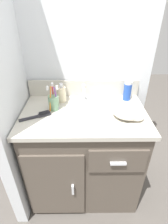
{
  "coord_description": "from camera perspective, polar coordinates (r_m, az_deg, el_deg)",
  "views": [
    {
      "loc": [
        -0.01,
        -1.02,
        1.46
      ],
      "look_at": [
        0.0,
        -0.03,
        0.84
      ],
      "focal_mm": 28.0,
      "sensor_mm": 36.0,
      "label": 1
    }
  ],
  "objects": [
    {
      "name": "hairbrush",
      "position": [
        1.19,
        -14.3,
        -1.04
      ],
      "size": [
        0.2,
        0.11,
        0.03
      ],
      "rotation": [
        0.0,
        0.0,
        0.43
      ],
      "color": "#232328",
      "rests_on": "vanity"
    },
    {
      "name": "shaving_cream_can",
      "position": [
        1.37,
        14.0,
        6.8
      ],
      "size": [
        0.06,
        0.06,
        0.15
      ],
      "color": "#234CB2",
      "rests_on": "vanity"
    },
    {
      "name": "toothbrush_cup",
      "position": [
        1.23,
        -9.86,
        3.25
      ],
      "size": [
        0.08,
        0.11,
        0.19
      ],
      "color": "gray",
      "rests_on": "vanity"
    },
    {
      "name": "vanity",
      "position": [
        1.45,
        -0.07,
        -13.54
      ],
      "size": [
        0.87,
        0.56,
        0.82
      ],
      "color": "brown",
      "rests_on": "ground_plane"
    },
    {
      "name": "backsplash",
      "position": [
        1.4,
        -0.12,
        7.82
      ],
      "size": [
        0.87,
        0.02,
        0.13
      ],
      "color": "beige",
      "rests_on": "vanity"
    },
    {
      "name": "soap_dispenser",
      "position": [
        1.32,
        -7.32,
        5.84
      ],
      "size": [
        0.06,
        0.07,
        0.15
      ],
      "color": "beige",
      "rests_on": "vanity"
    },
    {
      "name": "hand_towel",
      "position": [
        1.18,
        14.59,
        -0.1
      ],
      "size": [
        0.2,
        0.18,
        0.07
      ],
      "color": "beige",
      "rests_on": "vanity"
    },
    {
      "name": "wall_left",
      "position": [
        1.18,
        -24.74,
        11.51
      ],
      "size": [
        0.08,
        0.62,
        2.2
      ],
      "primitive_type": "cube",
      "color": "silver",
      "rests_on": "ground_plane"
    },
    {
      "name": "wall_back",
      "position": [
        1.38,
        -0.16,
        17.11
      ],
      "size": [
        1.05,
        0.08,
        2.2
      ],
      "primitive_type": "cube",
      "color": "silver",
      "rests_on": "ground_plane"
    },
    {
      "name": "ground_plane",
      "position": [
        1.78,
        -0.01,
        -23.01
      ],
      "size": [
        6.0,
        6.0,
        0.0
      ],
      "primitive_type": "plane",
      "color": "#4C4742"
    },
    {
      "name": "sink_faucet",
      "position": [
        1.32,
        -0.09,
        5.44
      ],
      "size": [
        0.09,
        0.09,
        0.14
      ],
      "color": "silver",
      "rests_on": "vanity"
    }
  ]
}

